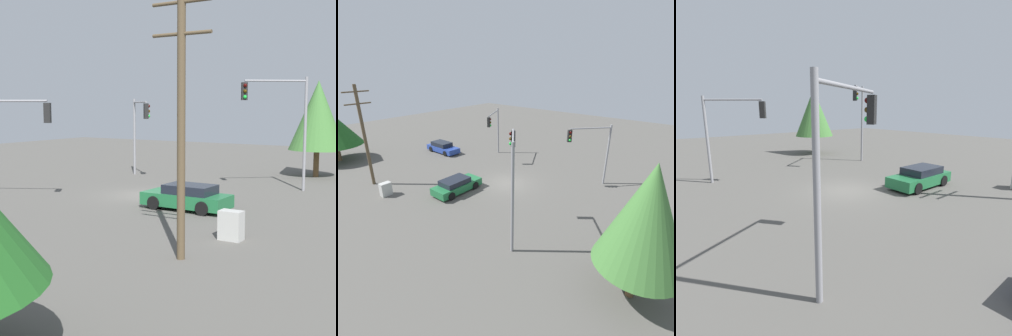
{
  "view_description": "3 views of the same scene",
  "coord_description": "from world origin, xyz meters",
  "views": [
    {
      "loc": [
        -16.91,
        24.34,
        5.21
      ],
      "look_at": [
        -2.0,
        0.65,
        1.79
      ],
      "focal_mm": 55.0,
      "sensor_mm": 36.0,
      "label": 1
    },
    {
      "loc": [
        -17.61,
        -14.55,
        10.63
      ],
      "look_at": [
        -0.68,
        -0.49,
        1.91
      ],
      "focal_mm": 28.0,
      "sensor_mm": 36.0,
      "label": 2
    },
    {
      "loc": [
        9.8,
        11.75,
        4.82
      ],
      "look_at": [
        -1.41,
        -1.94,
        0.88
      ],
      "focal_mm": 28.0,
      "sensor_mm": 36.0,
      "label": 3
    }
  ],
  "objects": [
    {
      "name": "ground_plane",
      "position": [
        0.0,
        0.0,
        0.0
      ],
      "size": [
        80.0,
        80.0,
        0.0
      ],
      "primitive_type": "plane",
      "color": "#54514C"
    },
    {
      "name": "sedan_green",
      "position": [
        -4.19,
        2.32,
        0.63
      ],
      "size": [
        4.45,
        1.95,
        1.29
      ],
      "rotation": [
        0.0,
        0.0,
        -1.57
      ],
      "color": "#1E6638",
      "rests_on": "ground_plane"
    },
    {
      "name": "traffic_signal_main",
      "position": [
        4.66,
        -6.06,
        3.93
      ],
      "size": [
        3.14,
        2.84,
        5.69
      ],
      "rotation": [
        0.0,
        0.0,
        2.41
      ],
      "color": "gray",
      "rests_on": "ground_plane"
    },
    {
      "name": "traffic_signal_cross",
      "position": [
        4.97,
        5.96,
        3.96
      ],
      "size": [
        4.07,
        2.36,
        5.69
      ],
      "rotation": [
        0.0,
        0.0,
        3.63
      ],
      "color": "gray",
      "rests_on": "ground_plane"
    },
    {
      "name": "traffic_signal_aux",
      "position": [
        -6.19,
        -5.58,
        4.72
      ],
      "size": [
        3.31,
        2.68,
        6.92
      ],
      "rotation": [
        0.0,
        0.0,
        0.66
      ],
      "color": "gray",
      "rests_on": "ground_plane"
    },
    {
      "name": "utility_pole_tall",
      "position": [
        -8.2,
        9.67,
        4.84
      ],
      "size": [
        2.2,
        0.28,
        9.11
      ],
      "color": "brown",
      "rests_on": "ground_plane"
    },
    {
      "name": "electrical_cabinet",
      "position": [
        -8.58,
        6.5,
        0.58
      ],
      "size": [
        0.91,
        0.58,
        1.16
      ],
      "primitive_type": "cube",
      "color": "#B2B2AD",
      "rests_on": "ground_plane"
    },
    {
      "name": "tree_corner",
      "position": [
        -6.21,
        -13.01,
        4.48
      ],
      "size": [
        4.09,
        4.09,
        7.0
      ],
      "color": "brown",
      "rests_on": "ground_plane"
    }
  ]
}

